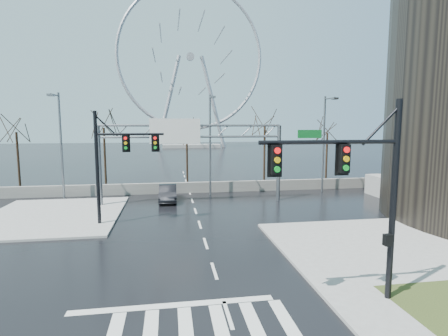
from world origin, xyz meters
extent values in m
plane|color=black|center=(0.00, 0.00, 0.00)|extent=(260.00, 260.00, 0.00)
cube|color=gray|center=(10.00, 2.00, 0.07)|extent=(12.00, 10.00, 0.15)
cube|color=gray|center=(-11.00, 12.00, 0.07)|extent=(10.00, 12.00, 0.15)
cube|color=slate|center=(0.00, 20.00, 0.55)|extent=(52.00, 0.50, 1.10)
cylinder|color=black|center=(6.50, -4.00, 4.00)|extent=(0.24, 0.24, 8.00)
cylinder|color=black|center=(3.80, -4.00, 6.40)|extent=(5.40, 0.16, 0.16)
cube|color=black|center=(4.30, -4.15, 5.80)|extent=(0.35, 0.28, 1.05)
cube|color=black|center=(1.70, -4.15, 5.80)|extent=(0.35, 0.28, 1.05)
cylinder|color=black|center=(-7.00, 9.00, 4.00)|extent=(0.24, 0.24, 8.00)
cylinder|color=black|center=(-4.70, 9.00, 6.40)|extent=(4.60, 0.16, 0.16)
cube|color=black|center=(-5.00, 8.85, 5.80)|extent=(0.35, 0.28, 1.05)
cube|color=black|center=(-3.00, 8.85, 5.80)|extent=(0.35, 0.28, 1.05)
cylinder|color=slate|center=(-8.00, 15.00, 3.50)|extent=(0.36, 0.36, 7.00)
cylinder|color=slate|center=(8.00, 15.00, 3.50)|extent=(0.36, 0.36, 7.00)
cylinder|color=slate|center=(0.00, 15.00, 7.00)|extent=(16.00, 0.20, 0.20)
cylinder|color=slate|center=(0.00, 15.00, 6.00)|extent=(16.00, 0.20, 0.20)
cube|color=#0B561D|center=(-1.50, 14.85, 6.50)|extent=(4.20, 0.10, 2.00)
cube|color=silver|center=(-1.50, 14.79, 6.50)|extent=(4.40, 0.02, 2.20)
cylinder|color=slate|center=(-12.00, 18.50, 5.00)|extent=(0.20, 0.20, 10.00)
cylinder|color=slate|center=(-12.00, 17.40, 9.70)|extent=(0.12, 2.20, 0.12)
cube|color=slate|center=(-12.00, 16.40, 9.60)|extent=(0.50, 0.70, 0.18)
cylinder|color=slate|center=(2.00, 18.50, 5.00)|extent=(0.20, 0.20, 10.00)
cylinder|color=slate|center=(2.00, 17.40, 9.70)|extent=(0.12, 2.20, 0.12)
cube|color=slate|center=(2.00, 16.40, 9.60)|extent=(0.50, 0.70, 0.18)
cylinder|color=slate|center=(14.00, 18.50, 5.00)|extent=(0.20, 0.20, 10.00)
cylinder|color=slate|center=(14.00, 17.40, 9.70)|extent=(0.12, 2.20, 0.12)
cube|color=slate|center=(14.00, 16.40, 9.60)|extent=(0.50, 0.70, 0.18)
cylinder|color=black|center=(-18.00, 24.00, 3.15)|extent=(0.24, 0.24, 6.30)
cylinder|color=black|center=(-9.00, 23.50, 3.38)|extent=(0.24, 0.24, 6.75)
cylinder|color=black|center=(0.00, 24.50, 2.93)|extent=(0.24, 0.24, 5.85)
cylinder|color=black|center=(9.00, 23.50, 3.51)|extent=(0.24, 0.24, 7.02)
cylinder|color=black|center=(17.00, 24.00, 3.06)|extent=(0.24, 0.24, 6.12)
cube|color=gray|center=(5.00, 95.00, 0.50)|extent=(18.00, 6.00, 1.00)
torus|color=#B2B2B7|center=(5.00, 95.00, 28.00)|extent=(45.00, 1.00, 45.00)
cylinder|color=#B2B2B7|center=(5.00, 95.00, 28.00)|extent=(2.40, 1.50, 2.40)
cylinder|color=#B2B2B7|center=(-2.00, 95.00, 14.00)|extent=(8.28, 1.20, 28.82)
cylinder|color=#B2B2B7|center=(12.00, 95.00, 14.00)|extent=(8.28, 1.20, 28.82)
imported|color=black|center=(-2.24, 16.24, 0.75)|extent=(1.64, 4.60, 1.51)
camera|label=1|loc=(-2.06, -16.07, 7.01)|focal=28.00mm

